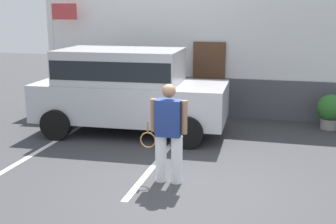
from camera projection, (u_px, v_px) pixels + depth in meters
The scene contains 8 objects.
ground_plane at pixel (177, 189), 7.44m from camera, with size 40.00×40.00×0.00m, color #38383A.
parking_stripe_0 at pixel (45, 147), 9.67m from camera, with size 0.12×4.40×0.01m, color silver.
parking_stripe_1 at pixel (160, 157), 9.03m from camera, with size 0.12×4.40×0.01m, color silver.
house_frontage at pixel (222, 58), 12.26m from camera, with size 10.62×0.40×3.51m.
parked_suv at pixel (127, 87), 10.63m from camera, with size 4.67×2.31×2.05m.
tennis_player_man at pixel (169, 132), 7.56m from camera, with size 0.91×0.28×1.76m.
potted_plant_by_porch at pixel (330, 110), 11.08m from camera, with size 0.67×0.67×0.89m.
flag_pole at pixel (59, 37), 12.79m from camera, with size 0.80×0.07×3.19m.
Camera 1 is at (1.57, -6.76, 3.00)m, focal length 46.76 mm.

